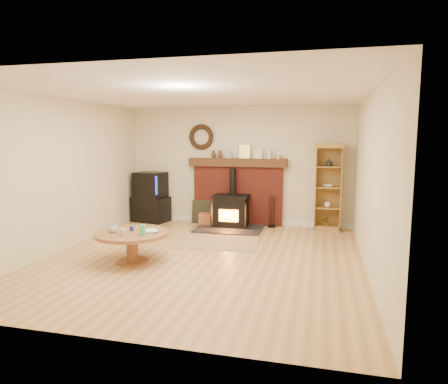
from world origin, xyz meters
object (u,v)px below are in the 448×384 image
(wood_stove, at_px, (231,212))
(curio_cabinet, at_px, (328,187))
(coffee_table, at_px, (132,238))
(tv_unit, at_px, (151,198))

(wood_stove, relative_size, curio_cabinet, 0.77)
(coffee_table, bearing_deg, wood_stove, 70.70)
(tv_unit, xyz_separation_m, curio_cabinet, (3.97, 0.08, 0.37))
(tv_unit, bearing_deg, coffee_table, -71.24)
(tv_unit, bearing_deg, curio_cabinet, 1.22)
(tv_unit, distance_m, coffee_table, 3.10)
(tv_unit, height_order, coffee_table, tv_unit)
(tv_unit, xyz_separation_m, coffee_table, (1.00, -2.94, -0.16))
(tv_unit, bearing_deg, wood_stove, -5.73)
(coffee_table, bearing_deg, tv_unit, 108.76)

